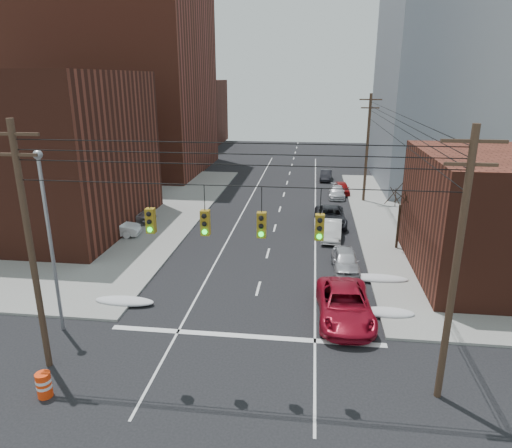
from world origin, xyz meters
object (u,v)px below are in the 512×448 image
(parked_car_e, at_px, (342,188))
(lot_car_b, at_px, (131,216))
(parked_car_c, at_px, (330,216))
(lot_car_a, at_px, (113,228))
(parked_car_d, at_px, (337,192))
(construction_barrel, at_px, (44,385))
(lot_car_c, at_px, (74,213))
(lot_car_d, at_px, (102,207))
(parked_car_a, at_px, (345,261))
(parked_car_b, at_px, (332,230))
(parked_car_f, at_px, (326,175))
(red_pickup, at_px, (345,305))

(parked_car_e, distance_m, lot_car_b, 23.51)
(parked_car_c, distance_m, lot_car_a, 18.48)
(parked_car_d, distance_m, construction_barrel, 36.94)
(parked_car_d, relative_size, lot_car_c, 0.77)
(parked_car_e, bearing_deg, lot_car_d, -157.63)
(lot_car_c, distance_m, lot_car_d, 3.10)
(parked_car_a, height_order, lot_car_c, lot_car_c)
(parked_car_b, xyz_separation_m, parked_car_e, (1.60, 15.29, -0.06))
(lot_car_b, height_order, lot_car_c, lot_car_c)
(lot_car_a, distance_m, lot_car_b, 3.63)
(parked_car_f, xyz_separation_m, lot_car_b, (-17.58, -20.48, 0.13))
(red_pickup, height_order, lot_car_d, red_pickup)
(parked_car_d, relative_size, lot_car_a, 0.98)
(parked_car_c, relative_size, parked_car_f, 1.43)
(parked_car_a, bearing_deg, construction_barrel, -133.80)
(parked_car_b, bearing_deg, parked_car_c, 93.51)
(construction_barrel, bearing_deg, parked_car_f, 74.09)
(parked_car_b, relative_size, parked_car_f, 1.11)
(lot_car_c, bearing_deg, red_pickup, -107.42)
(parked_car_e, bearing_deg, parked_car_c, -101.64)
(parked_car_f, xyz_separation_m, lot_car_d, (-21.33, -18.14, 0.12))
(parked_car_d, bearing_deg, parked_car_c, -93.79)
(red_pickup, height_order, lot_car_c, lot_car_c)
(red_pickup, bearing_deg, parked_car_c, 88.41)
(parked_car_c, xyz_separation_m, parked_car_e, (1.60, 11.62, -0.12))
(parked_car_e, relative_size, lot_car_b, 0.86)
(parked_car_a, bearing_deg, parked_car_f, 89.43)
(parked_car_f, bearing_deg, lot_car_b, -127.04)
(parked_car_b, relative_size, lot_car_c, 0.80)
(lot_car_c, bearing_deg, parked_car_a, -93.74)
(lot_car_b, distance_m, construction_barrel, 23.18)
(parked_car_a, relative_size, parked_car_f, 1.09)
(parked_car_c, height_order, construction_barrel, parked_car_c)
(parked_car_f, distance_m, construction_barrel, 44.76)
(parked_car_e, distance_m, lot_car_a, 25.81)
(red_pickup, height_order, parked_car_b, red_pickup)
(parked_car_f, bearing_deg, lot_car_d, -136.03)
(lot_car_b, bearing_deg, parked_car_a, -122.65)
(parked_car_a, height_order, lot_car_b, parked_car_a)
(construction_barrel, bearing_deg, parked_car_c, 63.44)
(red_pickup, distance_m, construction_barrel, 14.81)
(parked_car_e, height_order, construction_barrel, parked_car_e)
(parked_car_a, bearing_deg, parked_car_e, 85.64)
(lot_car_b, distance_m, lot_car_c, 5.18)
(parked_car_e, bearing_deg, parked_car_b, -99.77)
(lot_car_a, bearing_deg, parked_car_e, -54.08)
(lot_car_c, xyz_separation_m, construction_barrel, (10.46, -22.15, -0.39))
(parked_car_a, distance_m, parked_car_c, 10.10)
(red_pickup, xyz_separation_m, parked_car_c, (-0.25, 16.66, -0.07))
(lot_car_a, relative_size, lot_car_c, 0.78)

